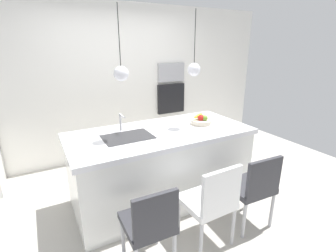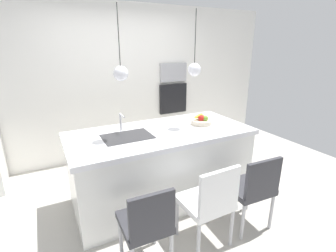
{
  "view_description": "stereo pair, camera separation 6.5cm",
  "coord_description": "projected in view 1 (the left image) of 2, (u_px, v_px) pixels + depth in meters",
  "views": [
    {
      "loc": [
        -1.3,
        -2.56,
        1.93
      ],
      "look_at": [
        0.1,
        0.0,
        0.98
      ],
      "focal_mm": 26.6,
      "sensor_mm": 36.0,
      "label": 1
    },
    {
      "loc": [
        -1.24,
        -2.59,
        1.93
      ],
      "look_at": [
        0.1,
        0.0,
        0.98
      ],
      "focal_mm": 26.6,
      "sensor_mm": 36.0,
      "label": 2
    }
  ],
  "objects": [
    {
      "name": "pendant_light_left",
      "position": [
        121.0,
        73.0,
        2.6
      ],
      "size": [
        0.16,
        0.16,
        0.76
      ],
      "color": "silver"
    },
    {
      "name": "sink_basin",
      "position": [
        128.0,
        137.0,
        2.84
      ],
      "size": [
        0.56,
        0.4,
        0.02
      ],
      "primitive_type": "cube",
      "color": "#2D2D30",
      "rests_on": "kitchen_island"
    },
    {
      "name": "chair_far",
      "position": [
        253.0,
        186.0,
        2.65
      ],
      "size": [
        0.47,
        0.45,
        0.86
      ],
      "color": "#333338",
      "rests_on": "ground"
    },
    {
      "name": "chair_middle",
      "position": [
        211.0,
        200.0,
        2.39
      ],
      "size": [
        0.47,
        0.46,
        0.9
      ],
      "color": "white",
      "rests_on": "ground"
    },
    {
      "name": "kitchen_island",
      "position": [
        161.0,
        165.0,
        3.18
      ],
      "size": [
        2.22,
        1.03,
        0.93
      ],
      "color": "white",
      "rests_on": "ground"
    },
    {
      "name": "chair_near",
      "position": [
        150.0,
        223.0,
        2.11
      ],
      "size": [
        0.42,
        0.45,
        0.86
      ],
      "color": "#333338",
      "rests_on": "ground"
    },
    {
      "name": "microwave",
      "position": [
        171.0,
        72.0,
        4.66
      ],
      "size": [
        0.54,
        0.08,
        0.34
      ],
      "primitive_type": "cube",
      "color": "#9E9EA3",
      "rests_on": "back_wall"
    },
    {
      "name": "faucet",
      "position": [
        121.0,
        120.0,
        2.97
      ],
      "size": [
        0.02,
        0.17,
        0.22
      ],
      "color": "silver",
      "rests_on": "kitchen_island"
    },
    {
      "name": "back_wall",
      "position": [
        117.0,
        83.0,
        4.3
      ],
      "size": [
        6.0,
        0.1,
        2.6
      ],
      "primitive_type": "cube",
      "color": "silver",
      "rests_on": "ground"
    },
    {
      "name": "floor",
      "position": [
        161.0,
        197.0,
        3.32
      ],
      "size": [
        6.6,
        6.6,
        0.0
      ],
      "primitive_type": "plane",
      "color": "#BCB7AD",
      "rests_on": "ground"
    },
    {
      "name": "oven",
      "position": [
        171.0,
        98.0,
        4.81
      ],
      "size": [
        0.56,
        0.08,
        0.56
      ],
      "primitive_type": "cube",
      "color": "black",
      "rests_on": "back_wall"
    },
    {
      "name": "fruit_bowl",
      "position": [
        201.0,
        120.0,
        3.29
      ],
      "size": [
        0.27,
        0.27,
        0.14
      ],
      "color": "beige",
      "rests_on": "kitchen_island"
    },
    {
      "name": "pendant_light_right",
      "position": [
        194.0,
        69.0,
        3.02
      ],
      "size": [
        0.16,
        0.16,
        0.76
      ],
      "color": "silver"
    }
  ]
}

